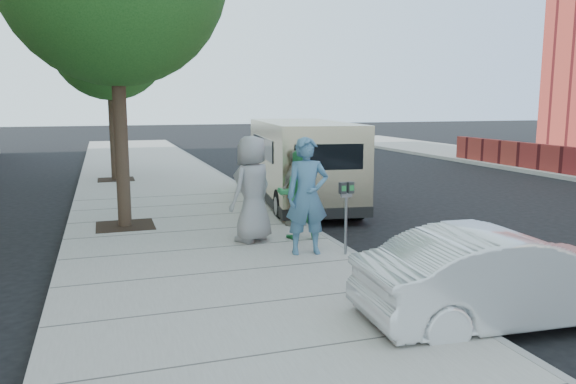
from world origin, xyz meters
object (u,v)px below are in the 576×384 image
at_px(person_officer, 307,196).
at_px(person_green_shirt, 298,195).
at_px(tree_far, 110,37).
at_px(van, 301,161).
at_px(person_gray_shirt, 252,189).
at_px(person_striped_polo, 297,188).
at_px(parking_meter, 346,202).
at_px(sedan, 505,277).

distance_m(person_officer, person_green_shirt, 1.15).
height_order(tree_far, van, tree_far).
relative_size(person_officer, person_green_shirt, 1.19).
height_order(van, person_gray_shirt, van).
xyz_separation_m(person_officer, person_striped_polo, (0.56, 2.18, -0.21)).
bearing_deg(person_officer, person_green_shirt, 86.98).
distance_m(van, person_striped_polo, 3.17).
bearing_deg(parking_meter, sedan, -82.02).
xyz_separation_m(van, person_officer, (-1.72, -5.12, -0.03)).
height_order(tree_far, person_striped_polo, tree_far).
distance_m(tree_far, van, 8.25).
xyz_separation_m(van, person_green_shirt, (-1.49, -4.00, -0.19)).
bearing_deg(person_striped_polo, person_gray_shirt, 5.74).
distance_m(person_gray_shirt, person_striped_polo, 1.62).
bearing_deg(tree_far, van, -51.40).
bearing_deg(person_striped_polo, parking_meter, 57.34).
relative_size(tree_far, sedan, 1.74).
distance_m(person_officer, person_gray_shirt, 1.33).
bearing_deg(van, tree_far, 136.14).
bearing_deg(person_green_shirt, sedan, 118.56).
bearing_deg(person_officer, sedan, -59.77).
bearing_deg(person_green_shirt, person_officer, 92.97).
xyz_separation_m(tree_far, person_striped_polo, (3.45, -8.71, -3.93)).
relative_size(person_green_shirt, person_striped_polo, 1.06).
bearing_deg(person_officer, parking_meter, -15.72).
bearing_deg(person_gray_shirt, van, -155.87).
relative_size(sedan, person_striped_polo, 2.31).
bearing_deg(person_striped_polo, person_green_shirt, 38.62).
xyz_separation_m(parking_meter, person_striped_polo, (-0.05, 2.45, -0.11)).
height_order(parking_meter, sedan, parking_meter).
height_order(parking_meter, person_gray_shirt, person_gray_shirt).
relative_size(tree_far, person_gray_shirt, 3.24).
relative_size(parking_meter, person_green_shirt, 0.74).
bearing_deg(person_gray_shirt, sedan, 79.30).
xyz_separation_m(tree_far, person_officer, (2.89, -10.89, -3.72)).
bearing_deg(person_striped_polo, person_officer, 41.65).
xyz_separation_m(person_gray_shirt, person_striped_polo, (1.24, 1.03, -0.19)).
relative_size(person_officer, person_striped_polo, 1.26).
distance_m(sedan, person_gray_shirt, 5.04).
distance_m(parking_meter, sedan, 3.27).
relative_size(tree_far, person_striped_polo, 4.02).
bearing_deg(sedan, van, 0.93).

